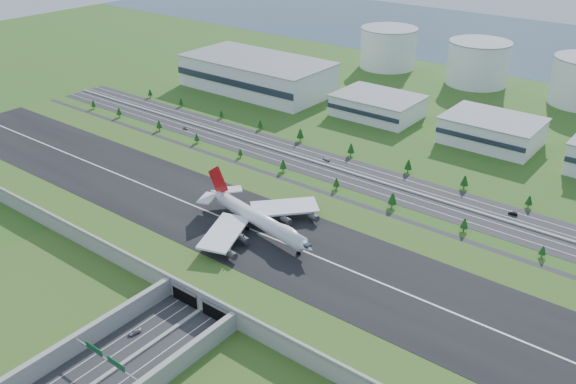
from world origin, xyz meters
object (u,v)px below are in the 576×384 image
Objects in this scene: car_0 at (135,332)px; car_2 at (160,369)px; car_7 at (327,159)px; car_4 at (185,128)px; car_5 at (513,213)px; fuel_tank_a at (388,48)px; boeing_747 at (258,218)px.

car_2 is (22.46, -7.35, -0.17)m from car_0.
car_7 is (-56.79, 184.66, 0.13)m from car_2.
car_4 is 222.26m from car_5.
car_0 is 196.31m from car_5.
car_0 is 0.90× the size of car_7.
fuel_tank_a is at bearing -92.85° from car_2.
fuel_tank_a is at bearing 119.66° from car_0.
car_2 is (26.34, -84.00, -13.69)m from boeing_747.
boeing_747 reaches higher than car_2.
car_5 reaches higher than car_4.
fuel_tank_a reaches higher than boeing_747.
car_0 is (3.88, -76.65, -13.52)m from boeing_747.
car_7 is at bearing 114.64° from car_0.
car_4 is (-163.46, 167.84, 0.05)m from car_2.
fuel_tank_a is at bearing -139.12° from car_7.
car_2 is at bearing -4.44° from car_0.
car_4 is at bearing -89.76° from car_5.
car_2 is 193.20m from car_7.
boeing_747 is at bearing 37.65° from car_7.
boeing_747 is at bearing 106.58° from car_0.
car_7 is (106.67, 16.82, 0.08)m from car_4.
car_5 is at bearing -128.82° from car_2.
boeing_747 is 15.43× the size of car_2.
car_0 is 213.63m from car_4.
car_5 is (80.48, 179.05, -0.07)m from car_0.
car_7 reaches higher than car_5.
car_5 is (84.36, 102.40, -13.59)m from boeing_747.
fuel_tank_a is 0.68× the size of boeing_747.
boeing_747 is 13.52× the size of car_7.
car_4 is 0.77× the size of car_7.
car_0 is at bearing -118.09° from car_4.
fuel_tank_a is at bearing 119.38° from boeing_747.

